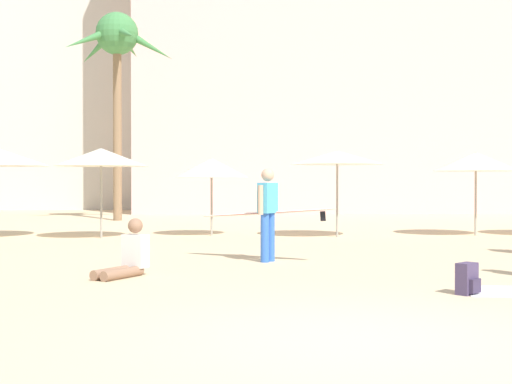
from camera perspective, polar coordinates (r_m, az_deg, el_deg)
name	(u,v)px	position (r m, az deg, el deg)	size (l,w,h in m)	color
ground	(367,340)	(6.84, 9.01, -11.77)	(120.00, 120.00, 0.00)	beige
hotel_pink	(384,38)	(37.59, 10.36, 12.23)	(24.97, 8.06, 17.84)	beige
palm_tree_far_left	(117,47)	(27.93, -11.22, 11.51)	(4.07, 4.56, 7.99)	#896B4C
cafe_umbrella_0	(337,158)	(18.96, 6.63, 2.79)	(2.51, 2.51, 2.32)	gray
cafe_umbrella_2	(476,162)	(20.35, 17.45, 2.37)	(2.36, 2.36, 2.31)	gray
cafe_umbrella_3	(212,168)	(19.41, -3.64, 1.97)	(2.08, 2.08, 2.15)	gray
cafe_umbrella_5	(101,157)	(18.87, -12.50, 2.78)	(2.46, 2.46, 2.38)	gray
backpack	(468,279)	(9.73, 16.84, -6.82)	(0.35, 0.35, 0.42)	#46395A
person_far_left	(267,211)	(13.16, 0.92, -1.59)	(2.63, 1.82, 1.74)	blue
person_near_left	(128,257)	(11.29, -10.38, -5.20)	(0.85, 1.03, 0.91)	#936B51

